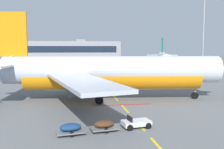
{
  "coord_description": "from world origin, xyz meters",
  "views": [
    {
      "loc": [
        11.61,
        -10.19,
        7.35
      ],
      "look_at": [
        18.1,
        30.42,
        3.1
      ],
      "focal_mm": 41.34,
      "sensor_mm": 36.0,
      "label": 1
    }
  ],
  "objects_px": {
    "baggage_train": "(104,125)",
    "apron_light_mast_far": "(204,25)",
    "airliner_mid_left": "(164,59)",
    "airliner_foreground": "(109,72)"
  },
  "relations": [
    {
      "from": "baggage_train",
      "to": "apron_light_mast_far",
      "type": "relative_size",
      "value": 0.39
    },
    {
      "from": "airliner_mid_left",
      "to": "baggage_train",
      "type": "height_order",
      "value": "airliner_mid_left"
    },
    {
      "from": "airliner_mid_left",
      "to": "apron_light_mast_far",
      "type": "relative_size",
      "value": 1.38
    },
    {
      "from": "airliner_foreground",
      "to": "apron_light_mast_far",
      "type": "relative_size",
      "value": 1.54
    },
    {
      "from": "baggage_train",
      "to": "airliner_mid_left",
      "type": "bearing_deg",
      "value": 65.2
    },
    {
      "from": "airliner_foreground",
      "to": "apron_light_mast_far",
      "type": "height_order",
      "value": "apron_light_mast_far"
    },
    {
      "from": "airliner_foreground",
      "to": "airliner_mid_left",
      "type": "xyz_separation_m",
      "value": [
        25.61,
        47.03,
        -0.35
      ]
    },
    {
      "from": "baggage_train",
      "to": "apron_light_mast_far",
      "type": "bearing_deg",
      "value": 54.1
    },
    {
      "from": "airliner_mid_left",
      "to": "baggage_train",
      "type": "bearing_deg",
      "value": -114.8
    },
    {
      "from": "airliner_foreground",
      "to": "airliner_mid_left",
      "type": "bearing_deg",
      "value": 61.43
    }
  ]
}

